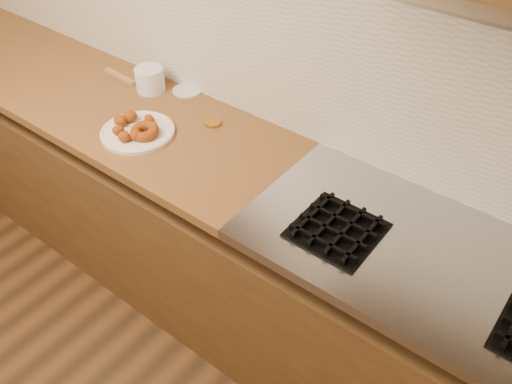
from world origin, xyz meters
TOP-DOWN VIEW (x-y plane):
  - base_cabinet at (0.00, 1.69)m, footprint 3.60×0.60m
  - butcher_block at (-0.65, 1.69)m, footprint 2.30×0.62m
  - stovetop at (1.15, 1.69)m, footprint 1.30×0.62m
  - backsplash at (0.00, 1.99)m, footprint 3.60×0.02m
  - burner_grates at (1.13, 1.61)m, footprint 0.91×0.26m
  - donut_plate at (-0.10, 1.59)m, footprint 0.29×0.29m
  - ring_donut at (-0.05, 1.59)m, footprint 0.12×0.12m
  - fried_dough_chunks at (-0.13, 1.58)m, footprint 0.17×0.20m
  - plastic_tub at (-0.30, 1.86)m, footprint 0.16×0.16m
  - tub_lid at (-0.17, 1.95)m, footprint 0.15×0.15m
  - brass_jar_lid at (0.09, 1.83)m, footprint 0.07×0.07m
  - wooden_utensil at (-0.49, 1.85)m, footprint 0.20×0.04m

SIDE VIEW (x-z plane):
  - base_cabinet at x=0.00m, z-range 0.00..0.77m
  - butcher_block at x=-0.65m, z-range 0.86..0.90m
  - stovetop at x=1.15m, z-range 0.86..0.90m
  - tub_lid at x=-0.17m, z-range 0.90..0.91m
  - brass_jar_lid at x=0.09m, z-range 0.90..0.91m
  - wooden_utensil at x=-0.49m, z-range 0.90..0.92m
  - donut_plate at x=-0.10m, z-range 0.90..0.92m
  - burner_grates at x=1.13m, z-range 0.90..0.93m
  - ring_donut at x=-0.05m, z-range 0.91..0.96m
  - fried_dough_chunks at x=-0.13m, z-range 0.91..0.96m
  - plastic_tub at x=-0.30m, z-range 0.90..1.00m
  - backsplash at x=0.00m, z-range 0.90..1.50m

